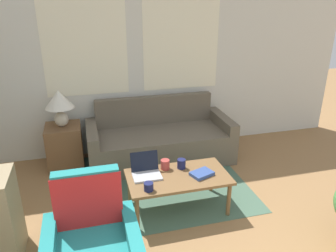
% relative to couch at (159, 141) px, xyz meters
% --- Properties ---
extents(wall_back, '(6.29, 0.06, 2.60)m').
position_rel_couch_xyz_m(wall_back, '(-0.15, 0.43, 1.04)').
color(wall_back, silver).
rests_on(wall_back, ground_plane).
extents(rug, '(1.93, 1.84, 0.01)m').
position_rel_couch_xyz_m(rug, '(-0.09, -0.65, -0.26)').
color(rug, '#476651').
rests_on(rug, ground_plane).
extents(couch, '(1.97, 0.83, 0.84)m').
position_rel_couch_xyz_m(couch, '(0.00, 0.00, 0.00)').
color(couch, '#665B4C').
rests_on(couch, ground_plane).
extents(side_table, '(0.46, 0.46, 0.58)m').
position_rel_couch_xyz_m(side_table, '(-1.28, 0.10, 0.03)').
color(side_table, brown).
rests_on(side_table, ground_plane).
extents(table_lamp, '(0.37, 0.37, 0.49)m').
position_rel_couch_xyz_m(table_lamp, '(-1.28, 0.10, 0.65)').
color(table_lamp, beige).
rests_on(table_lamp, side_table).
extents(coffee_table, '(1.07, 0.58, 0.42)m').
position_rel_couch_xyz_m(coffee_table, '(-0.09, -1.23, 0.11)').
color(coffee_table, brown).
rests_on(coffee_table, ground_plane).
extents(laptop, '(0.30, 0.27, 0.22)m').
position_rel_couch_xyz_m(laptop, '(-0.41, -1.12, 0.20)').
color(laptop, '#B7B7BC').
rests_on(laptop, coffee_table).
extents(cup_navy, '(0.09, 0.09, 0.08)m').
position_rel_couch_xyz_m(cup_navy, '(-0.45, -1.42, 0.19)').
color(cup_navy, '#191E4C').
rests_on(cup_navy, coffee_table).
extents(cup_yellow, '(0.10, 0.10, 0.11)m').
position_rel_couch_xyz_m(cup_yellow, '(-0.19, -1.05, 0.20)').
color(cup_yellow, '#B23D38').
rests_on(cup_yellow, coffee_table).
extents(cup_white, '(0.09, 0.09, 0.11)m').
position_rel_couch_xyz_m(cup_white, '(-0.01, -1.08, 0.20)').
color(cup_white, '#191E4C').
rests_on(cup_white, coffee_table).
extents(book_red, '(0.27, 0.23, 0.04)m').
position_rel_couch_xyz_m(book_red, '(0.16, -1.28, 0.17)').
color(book_red, '#334C8E').
rests_on(book_red, coffee_table).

